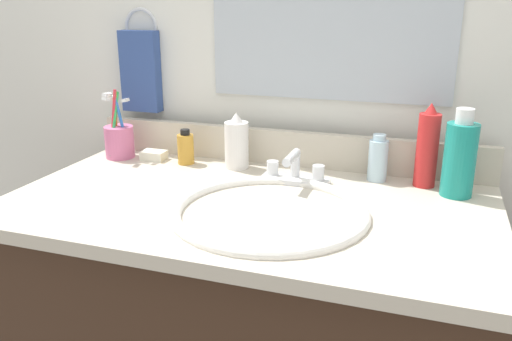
{
  "coord_description": "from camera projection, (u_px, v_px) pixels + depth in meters",
  "views": [
    {
      "loc": [
        0.36,
        -0.99,
        1.2
      ],
      "look_at": [
        0.02,
        0.0,
        0.86
      ],
      "focal_mm": 37.08,
      "sensor_mm": 36.0,
      "label": 1
    }
  ],
  "objects": [
    {
      "name": "bottle_mouthwash_teal",
      "position": [
        460.0,
        158.0,
        1.13
      ],
      "size": [
        0.07,
        0.07,
        0.19
      ],
      "color": "teal",
      "rests_on": "countertop"
    },
    {
      "name": "sink_basin",
      "position": [
        269.0,
        228.0,
        1.07
      ],
      "size": [
        0.4,
        0.4,
        0.11
      ],
      "color": "white",
      "rests_on": "countertop"
    },
    {
      "name": "bottle_lotion_white",
      "position": [
        237.0,
        143.0,
        1.33
      ],
      "size": [
        0.06,
        0.06,
        0.14
      ],
      "color": "white",
      "rests_on": "countertop"
    },
    {
      "name": "bottle_gel_clear",
      "position": [
        378.0,
        159.0,
        1.24
      ],
      "size": [
        0.05,
        0.05,
        0.11
      ],
      "color": "silver",
      "rests_on": "countertop"
    },
    {
      "name": "soap_bar",
      "position": [
        154.0,
        155.0,
        1.41
      ],
      "size": [
        0.06,
        0.04,
        0.02
      ],
      "primitive_type": "cube",
      "color": "white",
      "rests_on": "countertop"
    },
    {
      "name": "faucet",
      "position": [
        295.0,
        172.0,
        1.22
      ],
      "size": [
        0.16,
        0.1,
        0.08
      ],
      "color": "silver",
      "rests_on": "countertop"
    },
    {
      "name": "bottle_oil_amber",
      "position": [
        186.0,
        148.0,
        1.37
      ],
      "size": [
        0.04,
        0.04,
        0.09
      ],
      "color": "gold",
      "rests_on": "countertop"
    },
    {
      "name": "hand_towel",
      "position": [
        141.0,
        71.0,
        1.46
      ],
      "size": [
        0.11,
        0.04,
        0.22
      ],
      "primitive_type": "cube",
      "color": "#334C8C"
    },
    {
      "name": "bottle_spray_red",
      "position": [
        427.0,
        148.0,
        1.19
      ],
      "size": [
        0.05,
        0.05,
        0.19
      ],
      "color": "red",
      "rests_on": "countertop"
    },
    {
      "name": "back_wall",
      "position": [
        288.0,
        204.0,
        1.48
      ],
      "size": [
        2.14,
        0.04,
        1.3
      ],
      "primitive_type": "cube",
      "color": "silver",
      "rests_on": "ground_plane"
    },
    {
      "name": "cup_pink",
      "position": [
        119.0,
        139.0,
        1.42
      ],
      "size": [
        0.08,
        0.08,
        0.19
      ],
      "color": "#D16693",
      "rests_on": "countertop"
    },
    {
      "name": "towel_ring",
      "position": [
        141.0,
        26.0,
        1.44
      ],
      "size": [
        0.1,
        0.01,
        0.1
      ],
      "primitive_type": "torus",
      "rotation": [
        1.57,
        0.0,
        0.0
      ],
      "color": "silver"
    },
    {
      "name": "backsplash",
      "position": [
        283.0,
        147.0,
        1.37
      ],
      "size": [
        1.04,
        0.02,
        0.09
      ],
      "primitive_type": "cube",
      "color": "beige",
      "rests_on": "countertop"
    },
    {
      "name": "countertop",
      "position": [
        247.0,
        207.0,
        1.13
      ],
      "size": [
        1.04,
        0.58,
        0.03
      ],
      "primitive_type": "cube",
      "color": "beige",
      "rests_on": "vanity_cabinet"
    }
  ]
}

